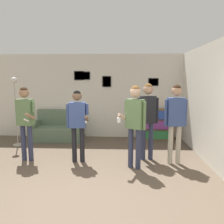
{
  "coord_description": "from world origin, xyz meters",
  "views": [
    {
      "loc": [
        0.7,
        -3.04,
        1.88
      ],
      "look_at": [
        0.47,
        2.02,
        1.14
      ],
      "focal_mm": 35.0,
      "sensor_mm": 36.0,
      "label": 1
    }
  ],
  "objects": [
    {
      "name": "person_player_foreground_center",
      "position": [
        -0.3,
        1.77,
        1.01
      ],
      "size": [
        0.52,
        0.44,
        1.65
      ],
      "color": "black",
      "rests_on": "ground_plane"
    },
    {
      "name": "ground_plane",
      "position": [
        0.0,
        0.0,
        0.0
      ],
      "size": [
        20.0,
        20.0,
        0.0
      ],
      "primitive_type": "plane",
      "color": "brown"
    },
    {
      "name": "person_player_foreground_left",
      "position": [
        -1.52,
        1.8,
        1.07
      ],
      "size": [
        0.49,
        0.52,
        1.72
      ],
      "color": "#2D334C",
      "rests_on": "ground_plane"
    },
    {
      "name": "person_spectator_near_bookshelf",
      "position": [
        1.3,
        2.0,
        1.12
      ],
      "size": [
        0.5,
        0.23,
        1.8
      ],
      "color": "#2D334C",
      "rests_on": "ground_plane"
    },
    {
      "name": "couch",
      "position": [
        -1.3,
        3.65,
        0.3
      ],
      "size": [
        1.56,
        0.8,
        0.92
      ],
      "color": "#5B7056",
      "rests_on": "ground_plane"
    },
    {
      "name": "wall_right",
      "position": [
        2.65,
        2.02,
        1.35
      ],
      "size": [
        0.06,
        6.44,
        2.7
      ],
      "color": "silver",
      "rests_on": "ground_plane"
    },
    {
      "name": "bookshelf",
      "position": [
        1.78,
        3.85,
        0.48
      ],
      "size": [
        1.13,
        0.3,
        0.96
      ],
      "color": "brown",
      "rests_on": "ground_plane"
    },
    {
      "name": "wall_back",
      "position": [
        0.0,
        4.07,
        1.35
      ],
      "size": [
        7.65,
        0.08,
        2.7
      ],
      "color": "silver",
      "rests_on": "ground_plane"
    },
    {
      "name": "floor_lamp",
      "position": [
        -2.31,
        2.95,
        1.22
      ],
      "size": [
        0.28,
        0.28,
        1.96
      ],
      "color": "#ADA89E",
      "rests_on": "ground_plane"
    },
    {
      "name": "person_spectator_far_right",
      "position": [
        1.89,
        1.76,
        1.11
      ],
      "size": [
        0.5,
        0.23,
        1.78
      ],
      "color": "#B7AD99",
      "rests_on": "ground_plane"
    },
    {
      "name": "person_watcher_holding_cup",
      "position": [
        0.97,
        1.46,
        1.1
      ],
      "size": [
        0.59,
        0.36,
        1.77
      ],
      "color": "#2D334C",
      "rests_on": "ground_plane"
    }
  ]
}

